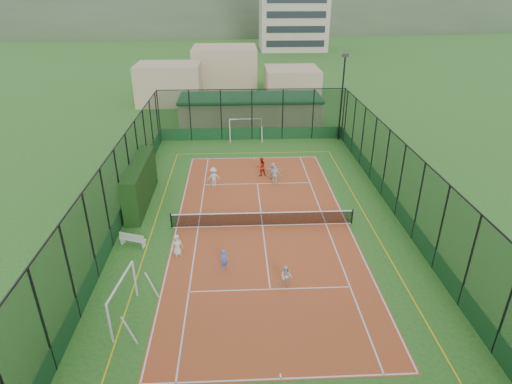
% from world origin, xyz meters
% --- Properties ---
extents(ground, '(300.00, 300.00, 0.00)m').
position_xyz_m(ground, '(0.00, 0.00, 0.00)').
color(ground, '#256221').
rests_on(ground, ground).
extents(court_slab, '(11.17, 23.97, 0.01)m').
position_xyz_m(court_slab, '(0.00, 0.00, 0.01)').
color(court_slab, '#A34624').
rests_on(court_slab, ground).
extents(tennis_net, '(11.67, 0.12, 1.06)m').
position_xyz_m(tennis_net, '(0.00, 0.00, 0.53)').
color(tennis_net, black).
rests_on(tennis_net, ground).
extents(perimeter_fence, '(18.12, 34.12, 5.00)m').
position_xyz_m(perimeter_fence, '(0.00, 0.00, 2.50)').
color(perimeter_fence, black).
rests_on(perimeter_fence, ground).
extents(floodlight_ne, '(0.60, 0.26, 8.25)m').
position_xyz_m(floodlight_ne, '(8.60, 16.60, 4.12)').
color(floodlight_ne, black).
rests_on(floodlight_ne, ground).
extents(clubhouse, '(15.20, 7.20, 3.15)m').
position_xyz_m(clubhouse, '(0.00, 22.00, 1.57)').
color(clubhouse, tan).
rests_on(clubhouse, ground).
extents(distant_hills, '(200.00, 60.00, 24.00)m').
position_xyz_m(distant_hills, '(0.00, 150.00, 0.00)').
color(distant_hills, '#384C33').
rests_on(distant_hills, ground).
extents(hedge_left, '(1.04, 6.93, 3.03)m').
position_xyz_m(hedge_left, '(-8.30, 3.62, 1.52)').
color(hedge_left, black).
rests_on(hedge_left, ground).
extents(white_bench, '(1.68, 0.96, 0.91)m').
position_xyz_m(white_bench, '(-7.80, -1.93, 0.46)').
color(white_bench, white).
rests_on(white_bench, ground).
extents(futsal_goal_near, '(3.28, 1.36, 2.05)m').
position_xyz_m(futsal_goal_near, '(-6.87, -8.08, 1.03)').
color(futsal_goal_near, white).
rests_on(futsal_goal_near, ground).
extents(futsal_goal_far, '(3.25, 1.01, 2.08)m').
position_xyz_m(futsal_goal_far, '(-0.64, 17.05, 1.04)').
color(futsal_goal_far, white).
rests_on(futsal_goal_far, ground).
extents(child_near_left, '(0.76, 0.66, 1.31)m').
position_xyz_m(child_near_left, '(-5.05, -3.06, 0.66)').
color(child_near_left, silver).
rests_on(child_near_left, court_slab).
extents(child_near_mid, '(0.52, 0.45, 1.21)m').
position_xyz_m(child_near_mid, '(-2.35, -4.57, 0.61)').
color(child_near_mid, '#4C75D8').
rests_on(child_near_mid, court_slab).
extents(child_near_right, '(0.73, 0.65, 1.24)m').
position_xyz_m(child_near_right, '(0.82, -6.19, 0.63)').
color(child_near_right, silver).
rests_on(child_near_right, court_slab).
extents(child_far_left, '(1.09, 0.76, 1.54)m').
position_xyz_m(child_far_left, '(-3.36, 6.09, 0.78)').
color(child_far_left, silver).
rests_on(child_far_left, court_slab).
extents(child_far_right, '(0.96, 0.58, 1.53)m').
position_xyz_m(child_far_right, '(1.34, 6.29, 0.77)').
color(child_far_right, white).
rests_on(child_far_right, court_slab).
extents(child_far_back, '(1.29, 0.52, 1.35)m').
position_xyz_m(child_far_back, '(1.29, 7.31, 0.69)').
color(child_far_back, silver).
rests_on(child_far_back, court_slab).
extents(coach, '(0.92, 0.83, 1.55)m').
position_xyz_m(coach, '(0.38, 7.98, 0.78)').
color(coach, '#AE2912').
rests_on(coach, court_slab).
extents(tennis_balls, '(5.70, 1.18, 0.07)m').
position_xyz_m(tennis_balls, '(-0.15, 1.08, 0.04)').
color(tennis_balls, '#CCE033').
rests_on(tennis_balls, court_slab).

